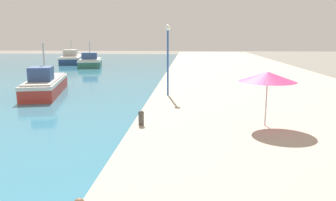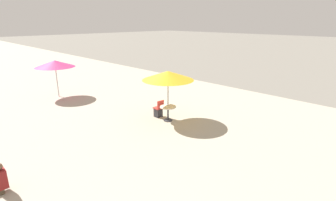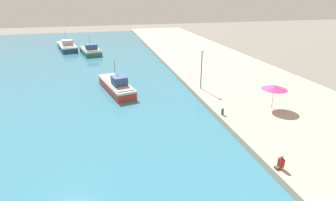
{
  "view_description": "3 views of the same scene",
  "coord_description": "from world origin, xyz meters",
  "px_view_note": "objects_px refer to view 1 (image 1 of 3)",
  "views": [
    {
      "loc": [
        2.52,
        0.93,
        4.47
      ],
      "look_at": [
        1.5,
        16.34,
        1.41
      ],
      "focal_mm": 35.0,
      "sensor_mm": 36.0,
      "label": 1
    },
    {
      "loc": [
        -0.66,
        -1.66,
        5.41
      ],
      "look_at": [
        8.0,
        7.08,
        1.61
      ],
      "focal_mm": 28.0,
      "sensor_mm": 36.0,
      "label": 2
    },
    {
      "loc": [
        -9.99,
        -5.46,
        11.07
      ],
      "look_at": [
        -4.0,
        18.0,
        1.21
      ],
      "focal_mm": 28.0,
      "sensor_mm": 36.0,
      "label": 3
    }
  ],
  "objects_px": {
    "fishing_boat_far": "(72,58)",
    "lamppost": "(168,48)",
    "cafe_umbrella_white": "(268,77)",
    "fishing_boat_near": "(45,84)",
    "mooring_bollard": "(141,117)",
    "fishing_boat_mid": "(90,62)"
  },
  "relations": [
    {
      "from": "fishing_boat_far",
      "to": "cafe_umbrella_white",
      "type": "xyz_separation_m",
      "value": [
        22.87,
        -39.29,
        1.94
      ]
    },
    {
      "from": "fishing_boat_near",
      "to": "mooring_bollard",
      "type": "distance_m",
      "value": 13.89
    },
    {
      "from": "fishing_boat_near",
      "to": "fishing_boat_mid",
      "type": "distance_m",
      "value": 23.24
    },
    {
      "from": "fishing_boat_far",
      "to": "lamppost",
      "type": "xyz_separation_m",
      "value": [
        18.13,
        -32.11,
        2.89
      ]
    },
    {
      "from": "mooring_bollard",
      "to": "fishing_boat_near",
      "type": "bearing_deg",
      "value": 130.55
    },
    {
      "from": "fishing_boat_mid",
      "to": "cafe_umbrella_white",
      "type": "distance_m",
      "value": 37.82
    },
    {
      "from": "fishing_boat_near",
      "to": "fishing_boat_far",
      "type": "bearing_deg",
      "value": 92.52
    },
    {
      "from": "fishing_boat_near",
      "to": "cafe_umbrella_white",
      "type": "height_order",
      "value": "fishing_boat_near"
    },
    {
      "from": "fishing_boat_near",
      "to": "lamppost",
      "type": "height_order",
      "value": "lamppost"
    },
    {
      "from": "fishing_boat_near",
      "to": "lamppost",
      "type": "bearing_deg",
      "value": -31.32
    },
    {
      "from": "cafe_umbrella_white",
      "to": "fishing_boat_mid",
      "type": "bearing_deg",
      "value": 118.3
    },
    {
      "from": "mooring_bollard",
      "to": "fishing_boat_mid",
      "type": "bearing_deg",
      "value": 110.41
    },
    {
      "from": "fishing_boat_far",
      "to": "lamppost",
      "type": "height_order",
      "value": "lamppost"
    },
    {
      "from": "cafe_umbrella_white",
      "to": "lamppost",
      "type": "xyz_separation_m",
      "value": [
        -4.75,
        7.18,
        0.95
      ]
    },
    {
      "from": "fishing_boat_far",
      "to": "lamppost",
      "type": "relative_size",
      "value": 2.2
    },
    {
      "from": "fishing_boat_far",
      "to": "cafe_umbrella_white",
      "type": "relative_size",
      "value": 4.12
    },
    {
      "from": "fishing_boat_near",
      "to": "cafe_umbrella_white",
      "type": "distance_m",
      "value": 17.84
    },
    {
      "from": "fishing_boat_near",
      "to": "cafe_umbrella_white",
      "type": "relative_size",
      "value": 3.5
    },
    {
      "from": "fishing_boat_far",
      "to": "mooring_bollard",
      "type": "bearing_deg",
      "value": -79.52
    },
    {
      "from": "cafe_umbrella_white",
      "to": "lamppost",
      "type": "distance_m",
      "value": 8.66
    },
    {
      "from": "mooring_bollard",
      "to": "fishing_boat_far",
      "type": "bearing_deg",
      "value": 113.8
    },
    {
      "from": "fishing_boat_near",
      "to": "lamppost",
      "type": "xyz_separation_m",
      "value": [
        9.71,
        -3.09,
        2.9
      ]
    }
  ]
}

